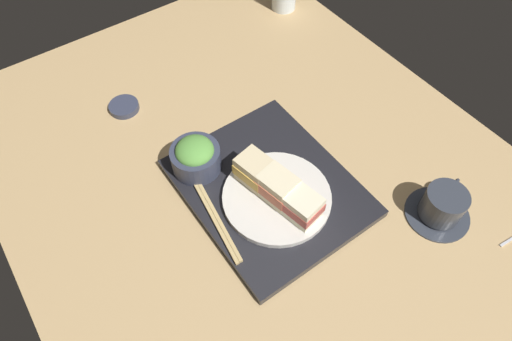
% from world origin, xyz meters
% --- Properties ---
extents(ground_plane, '(1.40, 1.00, 0.03)m').
position_xyz_m(ground_plane, '(0.00, 0.00, -0.01)').
color(ground_plane, tan).
extents(serving_tray, '(0.37, 0.31, 0.02)m').
position_xyz_m(serving_tray, '(-0.01, -0.01, 0.01)').
color(serving_tray, black).
rests_on(serving_tray, ground_plane).
extents(sandwich_plate, '(0.22, 0.22, 0.01)m').
position_xyz_m(sandwich_plate, '(0.03, -0.02, 0.03)').
color(sandwich_plate, silver).
rests_on(sandwich_plate, serving_tray).
extents(sandwich_near, '(0.08, 0.07, 0.06)m').
position_xyz_m(sandwich_near, '(-0.03, -0.03, 0.06)').
color(sandwich_near, beige).
rests_on(sandwich_near, sandwich_plate).
extents(sandwich_middle, '(0.08, 0.07, 0.06)m').
position_xyz_m(sandwich_middle, '(0.03, -0.02, 0.06)').
color(sandwich_middle, beige).
rests_on(sandwich_middle, sandwich_plate).
extents(sandwich_far, '(0.08, 0.07, 0.06)m').
position_xyz_m(sandwich_far, '(0.08, -0.01, 0.06)').
color(sandwich_far, '#EFE5C1').
rests_on(sandwich_far, sandwich_plate).
extents(salad_bowl, '(0.10, 0.10, 0.07)m').
position_xyz_m(salad_bowl, '(-0.13, -0.10, 0.05)').
color(salad_bowl, '#33384C').
rests_on(salad_bowl, serving_tray).
extents(chopsticks_pair, '(0.20, 0.04, 0.01)m').
position_xyz_m(chopsticks_pair, '(0.00, -0.14, 0.02)').
color(chopsticks_pair, tan).
rests_on(chopsticks_pair, serving_tray).
extents(coffee_cup, '(0.13, 0.13, 0.07)m').
position_xyz_m(coffee_cup, '(0.23, 0.23, 0.03)').
color(coffee_cup, '#333842').
rests_on(coffee_cup, ground_plane).
extents(small_sauce_dish, '(0.07, 0.07, 0.01)m').
position_xyz_m(small_sauce_dish, '(-0.39, -0.15, 0.01)').
color(small_sauce_dish, '#33384C').
rests_on(small_sauce_dish, ground_plane).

